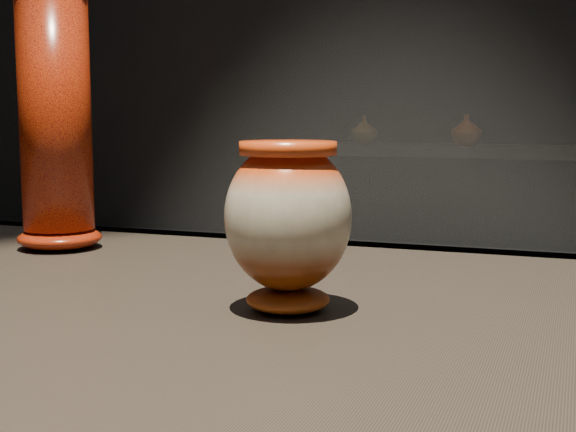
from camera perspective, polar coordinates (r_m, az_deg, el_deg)
name	(u,v)px	position (r m, az deg, el deg)	size (l,w,h in m)	color
main_vase	(288,219)	(0.73, 0.00, -0.22)	(0.13, 0.13, 0.16)	#6A2909
tall_vase	(55,121)	(1.10, -16.21, 6.52)	(0.14, 0.14, 0.35)	#BE380C
back_shelf	(461,195)	(4.35, 12.22, 1.45)	(2.00, 0.60, 0.90)	black
back_vase_left	(364,130)	(4.42, 5.43, 6.10)	(0.15, 0.15, 0.15)	#996716
back_vase_mid	(466,130)	(4.27, 12.57, 5.98)	(0.16, 0.16, 0.16)	#6A2909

